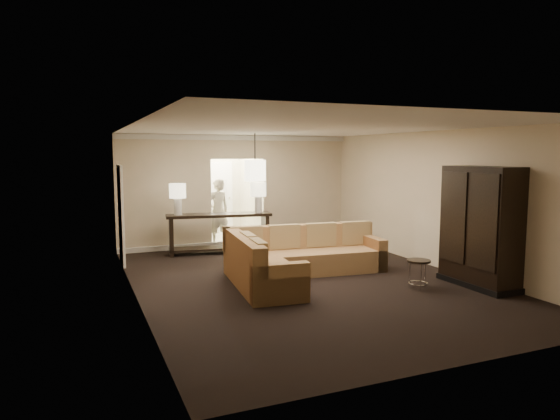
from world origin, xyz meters
name	(u,v)px	position (x,y,z in m)	size (l,w,h in m)	color
ground	(305,281)	(0.00, 0.00, 0.00)	(8.00, 8.00, 0.00)	black
wall_back	(238,191)	(0.00, 4.00, 1.40)	(6.00, 0.04, 2.80)	beige
wall_front	(466,241)	(0.00, -4.00, 1.40)	(6.00, 0.04, 2.80)	beige
wall_left	(134,213)	(-3.00, 0.00, 1.40)	(0.04, 8.00, 2.80)	beige
wall_right	(438,200)	(3.00, 0.00, 1.40)	(0.04, 8.00, 2.80)	beige
ceiling	(306,127)	(0.00, 0.00, 2.80)	(6.00, 8.00, 0.02)	white
crown_molding	(238,138)	(0.00, 3.95, 2.73)	(6.00, 0.10, 0.12)	silver
baseboard	(239,243)	(0.00, 3.95, 0.06)	(6.00, 0.10, 0.12)	silver
side_door	(121,215)	(-2.97, 2.80, 1.05)	(0.05, 0.90, 2.10)	white
foyer	(223,191)	(0.00, 5.34, 1.30)	(1.44, 2.02, 2.80)	beige
sectional_sofa	(293,259)	(-0.10, 0.30, 0.37)	(3.32, 2.56, 0.93)	brown
coffee_table	(296,259)	(0.25, 0.98, 0.19)	(1.08, 1.08, 0.40)	silver
console_table	(219,230)	(-0.75, 3.12, 0.56)	(2.49, 0.88, 0.94)	black
armoire	(480,229)	(2.69, -1.47, 1.01)	(0.63, 1.47, 2.12)	black
drink_table	(419,268)	(1.61, -1.20, 0.36)	(0.40, 0.40, 0.51)	black
table_lamp_left	(178,194)	(-1.68, 3.25, 1.42)	(0.38, 0.38, 0.72)	silver
table_lamp_right	(258,192)	(0.18, 2.99, 1.42)	(0.38, 0.38, 0.72)	silver
pendant_light	(255,170)	(0.00, 2.70, 1.95)	(0.38, 0.38, 1.09)	black
person	(218,208)	(-0.45, 4.30, 0.94)	(0.68, 0.45, 1.88)	#EAE4C6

